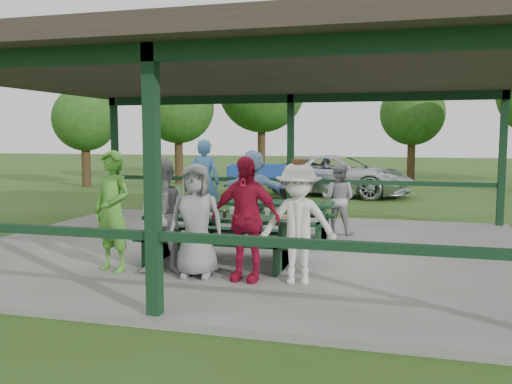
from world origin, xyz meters
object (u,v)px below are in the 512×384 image
(pickup_truck, at_px, (340,175))
(contestant_green, at_px, (112,211))
(contestant_grey_left, at_px, (166,217))
(farm_trailer, at_px, (266,180))
(contestant_white_fedora, at_px, (298,223))
(picnic_table_far, at_px, (262,215))
(spectator_lblue, at_px, (253,190))
(spectator_blue, at_px, (205,182))
(contestant_red, at_px, (245,219))
(contestant_grey_mid, at_px, (196,221))
(picnic_table_near, at_px, (222,233))
(spectator_grey, at_px, (338,199))

(pickup_truck, bearing_deg, contestant_green, -175.48)
(contestant_grey_left, bearing_deg, farm_trailer, 84.60)
(contestant_white_fedora, height_order, farm_trailer, contestant_white_fedora)
(picnic_table_far, height_order, contestant_green, contestant_green)
(contestant_green, distance_m, spectator_lblue, 3.95)
(pickup_truck, bearing_deg, picnic_table_far, -168.99)
(contestant_white_fedora, bearing_deg, spectator_lblue, 106.04)
(picnic_table_far, height_order, contestant_white_fedora, contestant_white_fedora)
(contestant_green, height_order, contestant_white_fedora, contestant_green)
(contestant_grey_left, height_order, spectator_blue, spectator_blue)
(contestant_white_fedora, bearing_deg, spectator_blue, 116.87)
(contestant_white_fedora, distance_m, spectator_blue, 5.16)
(contestant_green, distance_m, contestant_red, 2.05)
(picnic_table_far, distance_m, contestant_grey_left, 3.02)
(contestant_grey_mid, height_order, contestant_red, contestant_red)
(picnic_table_far, height_order, pickup_truck, pickup_truck)
(picnic_table_near, relative_size, spectator_grey, 1.67)
(picnic_table_near, distance_m, spectator_blue, 3.71)
(contestant_red, height_order, pickup_truck, contestant_red)
(picnic_table_near, height_order, spectator_grey, spectator_grey)
(picnic_table_far, distance_m, spectator_blue, 2.20)
(contestant_grey_left, xyz_separation_m, pickup_truck, (1.16, 11.97, -0.24))
(contestant_grey_mid, bearing_deg, contestant_red, -7.70)
(spectator_grey, distance_m, pickup_truck, 8.11)
(contestant_red, bearing_deg, farm_trailer, 107.84)
(contestant_white_fedora, xyz_separation_m, spectator_lblue, (-1.67, 3.76, 0.03))
(picnic_table_far, height_order, spectator_lblue, spectator_lblue)
(contestant_red, distance_m, farm_trailer, 10.86)
(picnic_table_near, height_order, contestant_white_fedora, contestant_white_fedora)
(picnic_table_near, bearing_deg, pickup_truck, 86.79)
(picnic_table_near, distance_m, farm_trailer, 9.82)
(contestant_grey_left, relative_size, pickup_truck, 0.33)
(spectator_lblue, bearing_deg, contestant_grey_mid, 104.62)
(picnic_table_far, xyz_separation_m, contestant_red, (0.52, -2.93, 0.39))
(picnic_table_far, height_order, contestant_grey_left, contestant_grey_left)
(picnic_table_near, distance_m, contestant_green, 1.73)
(farm_trailer, bearing_deg, picnic_table_far, -88.48)
(picnic_table_near, height_order, pickup_truck, pickup_truck)
(contestant_grey_mid, height_order, spectator_lblue, spectator_lblue)
(picnic_table_near, relative_size, contestant_green, 1.35)
(picnic_table_near, height_order, contestant_green, contestant_green)
(spectator_blue, relative_size, farm_trailer, 0.56)
(contestant_red, distance_m, spectator_lblue, 3.90)
(contestant_grey_mid, relative_size, farm_trailer, 0.47)
(contestant_red, bearing_deg, contestant_grey_left, -174.82)
(contestant_green, relative_size, spectator_grey, 1.24)
(contestant_green, height_order, farm_trailer, contestant_green)
(spectator_grey, bearing_deg, spectator_lblue, 12.72)
(spectator_blue, bearing_deg, contestant_red, 116.27)
(spectator_grey, height_order, pickup_truck, spectator_grey)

